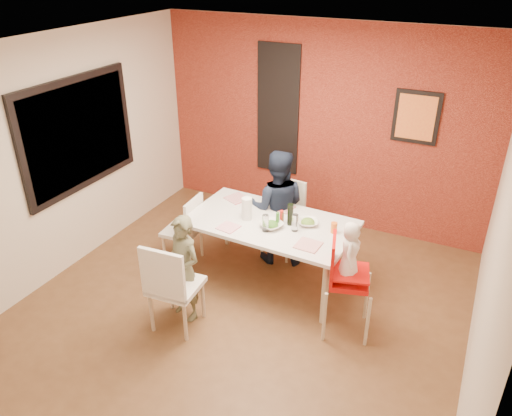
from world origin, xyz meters
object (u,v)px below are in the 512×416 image
at_px(chair_near, 171,284).
at_px(toddler, 350,251).
at_px(dining_table, 270,227).
at_px(child_far, 277,207).
at_px(chair_far, 285,213).
at_px(paper_towel_roll, 247,209).
at_px(high_chair, 344,277).
at_px(chair_left, 187,227).
at_px(child_near, 184,269).
at_px(wine_bottle, 290,215).

bearing_deg(chair_near, toddler, -157.75).
xyz_separation_m(dining_table, child_far, (-0.11, 0.43, 0.02)).
distance_m(chair_far, paper_towel_roll, 0.83).
relative_size(high_chair, paper_towel_roll, 4.10).
relative_size(chair_far, toddler, 1.54).
height_order(dining_table, paper_towel_roll, paper_towel_roll).
bearing_deg(toddler, paper_towel_roll, 62.61).
distance_m(child_far, paper_towel_roll, 0.54).
bearing_deg(chair_far, paper_towel_roll, -96.56).
bearing_deg(chair_left, toddler, 76.83).
bearing_deg(child_near, chair_far, 93.29).
height_order(dining_table, child_near, child_near).
distance_m(child_far, toddler, 1.46).
xyz_separation_m(chair_left, toddler, (2.07, -0.35, 0.43)).
height_order(chair_far, high_chair, high_chair).
relative_size(chair_far, paper_towel_roll, 3.66).
bearing_deg(chair_left, child_near, 28.03).
xyz_separation_m(chair_far, child_near, (-0.41, -1.64, 0.06)).
relative_size(chair_near, high_chair, 0.96).
bearing_deg(wine_bottle, paper_towel_roll, -169.29).
bearing_deg(dining_table, paper_towel_roll, -167.42).
height_order(high_chair, child_far, child_far).
bearing_deg(wine_bottle, toddler, -31.23).
relative_size(chair_near, paper_towel_roll, 3.92).
relative_size(child_far, toddler, 2.35).
relative_size(chair_near, chair_left, 1.15).
bearing_deg(high_chair, chair_left, 64.08).
bearing_deg(dining_table, chair_far, 98.39).
bearing_deg(chair_near, chair_far, -106.25).
xyz_separation_m(chair_near, toddler, (1.53, 0.76, 0.36)).
height_order(child_near, toddler, toddler).
bearing_deg(paper_towel_roll, chair_far, 77.78).
distance_m(chair_near, chair_left, 1.24).
xyz_separation_m(child_near, child_far, (0.40, 1.40, 0.13)).
bearing_deg(wine_bottle, child_near, -126.05).
height_order(chair_near, paper_towel_roll, paper_towel_roll).
bearing_deg(dining_table, wine_bottle, 8.52).
relative_size(chair_left, child_near, 0.75).
relative_size(child_near, wine_bottle, 4.71).
xyz_separation_m(chair_near, child_far, (0.39, 1.65, 0.15)).
bearing_deg(chair_far, dining_table, -75.94).
distance_m(chair_left, child_far, 1.10).
distance_m(child_far, wine_bottle, 0.54).
relative_size(dining_table, paper_towel_roll, 7.31).
relative_size(child_near, child_far, 0.81).
bearing_deg(dining_table, chair_near, -112.32).
distance_m(chair_near, toddler, 1.75).
relative_size(chair_near, child_far, 0.70).
distance_m(chair_near, child_near, 0.25).
relative_size(high_chair, wine_bottle, 4.26).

